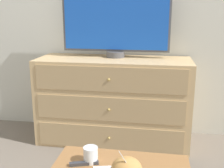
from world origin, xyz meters
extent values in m
plane|color=#70665B|center=(0.00, 0.00, 0.00)|extent=(12.00, 12.00, 0.00)
cube|color=silver|center=(0.00, 0.03, 1.30)|extent=(12.00, 0.05, 2.60)
cube|color=tan|center=(0.03, -0.28, 0.39)|extent=(1.38, 0.49, 0.79)
cube|color=tan|center=(0.03, -0.53, 0.13)|extent=(1.27, 0.01, 0.21)
sphere|color=tan|center=(0.03, -0.53, 0.13)|extent=(0.02, 0.02, 0.02)
cube|color=tan|center=(0.03, -0.53, 0.39)|extent=(1.27, 0.01, 0.21)
sphere|color=tan|center=(0.03, -0.53, 0.39)|extent=(0.02, 0.02, 0.02)
cube|color=tan|center=(0.03, -0.53, 0.66)|extent=(1.27, 0.01, 0.21)
sphere|color=tan|center=(0.03, -0.53, 0.66)|extent=(0.02, 0.02, 0.02)
cylinder|color=#515156|center=(0.03, -0.19, 0.82)|extent=(0.17, 0.17, 0.05)
cube|color=#515156|center=(0.03, -0.18, 1.16)|extent=(0.98, 0.04, 0.63)
cube|color=blue|center=(0.03, -0.20, 1.16)|extent=(0.94, 0.01, 0.59)
cube|color=white|center=(0.30, -1.55, 0.49)|extent=(0.07, 0.04, 0.12)
cube|color=white|center=(0.27, -1.56, 0.56)|extent=(0.03, 0.03, 0.03)
cylinder|color=beige|center=(0.08, -1.40, 0.44)|extent=(0.07, 0.07, 0.05)
cylinder|color=white|center=(0.08, -1.40, 0.45)|extent=(0.08, 0.08, 0.09)
cube|color=#38383D|center=(0.05, -1.44, 0.42)|extent=(0.16, 0.07, 0.02)
camera|label=1|loc=(0.42, -2.74, 1.21)|focal=45.00mm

